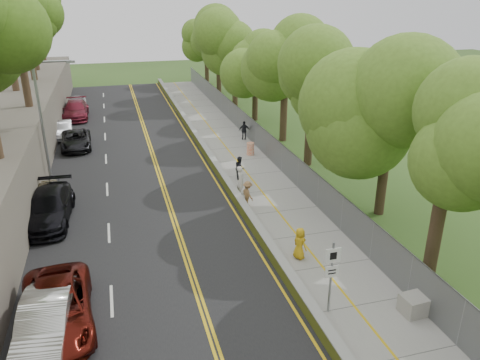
{
  "coord_description": "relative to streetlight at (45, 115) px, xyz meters",
  "views": [
    {
      "loc": [
        -6.4,
        -16.68,
        11.84
      ],
      "look_at": [
        0.5,
        8.0,
        1.4
      ],
      "focal_mm": 35.0,
      "sensor_mm": 36.0,
      "label": 1
    }
  ],
  "objects": [
    {
      "name": "ground",
      "position": [
        10.46,
        -14.0,
        -4.64
      ],
      "size": [
        140.0,
        140.0,
        0.0
      ],
      "primitive_type": "plane",
      "color": "#33511E",
      "rests_on": "ground"
    },
    {
      "name": "road",
      "position": [
        5.06,
        1.0,
        -4.62
      ],
      "size": [
        11.2,
        66.0,
        0.04
      ],
      "primitive_type": "cube",
      "color": "black",
      "rests_on": "ground"
    },
    {
      "name": "sidewalk",
      "position": [
        13.01,
        1.0,
        -4.61
      ],
      "size": [
        4.2,
        66.0,
        0.05
      ],
      "primitive_type": "cube",
      "color": "gray",
      "rests_on": "ground"
    },
    {
      "name": "jersey_barrier",
      "position": [
        10.71,
        1.0,
        -4.34
      ],
      "size": [
        0.42,
        66.0,
        0.6
      ],
      "primitive_type": "cube",
      "color": "#B7CF27",
      "rests_on": "ground"
    },
    {
      "name": "rock_embankment",
      "position": [
        -3.04,
        1.0,
        -2.64
      ],
      "size": [
        5.0,
        66.0,
        4.0
      ],
      "primitive_type": "cube",
      "color": "#595147",
      "rests_on": "ground"
    },
    {
      "name": "chainlink_fence",
      "position": [
        15.11,
        1.0,
        -3.64
      ],
      "size": [
        0.04,
        66.0,
        2.0
      ],
      "primitive_type": "cube",
      "color": "slate",
      "rests_on": "ground"
    },
    {
      "name": "trees_fenceside",
      "position": [
        17.46,
        1.0,
        2.36
      ],
      "size": [
        7.0,
        66.0,
        14.0
      ],
      "primitive_type": null,
      "color": "olive",
      "rests_on": "ground"
    },
    {
      "name": "streetlight",
      "position": [
        0.0,
        0.0,
        0.0
      ],
      "size": [
        2.52,
        0.22,
        8.0
      ],
      "color": "gray",
      "rests_on": "ground"
    },
    {
      "name": "signpost",
      "position": [
        11.51,
        -17.02,
        -2.68
      ],
      "size": [
        0.62,
        0.09,
        3.1
      ],
      "color": "gray",
      "rests_on": "sidewalk"
    },
    {
      "name": "construction_barrel",
      "position": [
        14.03,
        2.0,
        -4.11
      ],
      "size": [
        0.58,
        0.58,
        0.95
      ],
      "primitive_type": "cylinder",
      "color": "#E7440B",
      "rests_on": "sidewalk"
    },
    {
      "name": "concrete_block",
      "position": [
        14.76,
        -18.0,
        -4.21
      ],
      "size": [
        1.2,
        0.94,
        0.76
      ],
      "primitive_type": "cube",
      "rotation": [
        0.0,
        0.0,
        0.08
      ],
      "color": "gray",
      "rests_on": "sidewalk"
    },
    {
      "name": "car_1",
      "position": [
        1.01,
        -15.79,
        -3.81
      ],
      "size": [
        2.0,
        4.91,
        1.58
      ],
      "primitive_type": "imported",
      "rotation": [
        0.0,
        0.0,
        -0.07
      ],
      "color": "silver",
      "rests_on": "road"
    },
    {
      "name": "car_2",
      "position": [
        1.33,
        -15.06,
        -3.82
      ],
      "size": [
        2.98,
        5.79,
        1.56
      ],
      "primitive_type": "imported",
      "rotation": [
        0.0,
        0.0,
        0.07
      ],
      "color": "#50110B",
      "rests_on": "road"
    },
    {
      "name": "car_3",
      "position": [
        0.2,
        -5.77,
        -3.77
      ],
      "size": [
        2.67,
        5.85,
        1.66
      ],
      "primitive_type": "imported",
      "rotation": [
        0.0,
        0.0,
        -0.06
      ],
      "color": "black",
      "rests_on": "road"
    },
    {
      "name": "car_4",
      "position": [
        -0.14,
        -3.78,
        -3.93
      ],
      "size": [
        1.76,
        3.98,
        1.33
      ],
      "primitive_type": "imported",
      "rotation": [
        0.0,
        0.0,
        0.05
      ],
      "color": "tan",
      "rests_on": "road"
    },
    {
      "name": "car_5",
      "position": [
        -0.14,
        10.79,
        -3.92
      ],
      "size": [
        1.66,
        4.2,
        1.36
      ],
      "primitive_type": "imported",
      "rotation": [
        0.0,
        0.0,
        0.06
      ],
      "color": "#ACAFB4",
      "rests_on": "road"
    },
    {
      "name": "car_6",
      "position": [
        1.05,
        7.37,
        -3.92
      ],
      "size": [
        2.4,
        4.94,
        1.35
      ],
      "primitive_type": "imported",
      "rotation": [
        0.0,
        0.0,
        0.03
      ],
      "color": "black",
      "rests_on": "road"
    },
    {
      "name": "car_7",
      "position": [
        0.63,
        17.3,
        -3.77
      ],
      "size": [
        2.36,
        5.73,
        1.66
      ],
      "primitive_type": "imported",
      "rotation": [
        0.0,
        0.0,
        -0.01
      ],
      "color": "maroon",
      "rests_on": "road"
    },
    {
      "name": "car_8",
      "position": [
        0.49,
        19.98,
        -3.79
      ],
      "size": [
        2.2,
        4.85,
        1.61
      ],
      "primitive_type": "imported",
      "rotation": [
        0.0,
        0.0,
        -0.06
      ],
      "color": "white",
      "rests_on": "road"
    },
    {
      "name": "painter_0",
      "position": [
        11.91,
        -13.0,
        -3.8
      ],
      "size": [
        0.74,
        0.89,
        1.57
      ],
      "primitive_type": "imported",
      "rotation": [
        0.0,
        0.0,
        1.93
      ],
      "color": "gold",
      "rests_on": "sidewalk"
    },
    {
      "name": "painter_1",
      "position": [
        11.21,
        -5.22,
        -3.64
      ],
      "size": [
        0.67,
        0.81,
        1.91
      ],
      "primitive_type": "imported",
      "rotation": [
        0.0,
        0.0,
        1.22
      ],
      "color": "white",
      "rests_on": "sidewalk"
    },
    {
      "name": "painter_2",
      "position": [
        11.91,
        -2.54,
        -3.81
      ],
      "size": [
        0.7,
        0.84,
        1.56
      ],
      "primitive_type": "imported",
      "rotation": [
        0.0,
        0.0,
        1.41
      ],
      "color": "#212227",
      "rests_on": "sidewalk"
    },
    {
      "name": "painter_3",
      "position": [
        11.21,
        -6.78,
        -3.82
      ],
      "size": [
        0.79,
        1.1,
        1.53
      ],
      "primitive_type": "imported",
      "rotation": [
        0.0,
        0.0,
        1.81
      ],
      "color": "olive",
      "rests_on": "sidewalk"
    },
    {
      "name": "person_far",
      "position": [
        14.66,
        5.93,
        -3.8
      ],
      "size": [
        0.97,
        0.5,
        1.59
      ],
      "primitive_type": "imported",
      "rotation": [
        0.0,
        0.0,
        3.01
      ],
      "color": "black",
      "rests_on": "sidewalk"
    }
  ]
}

